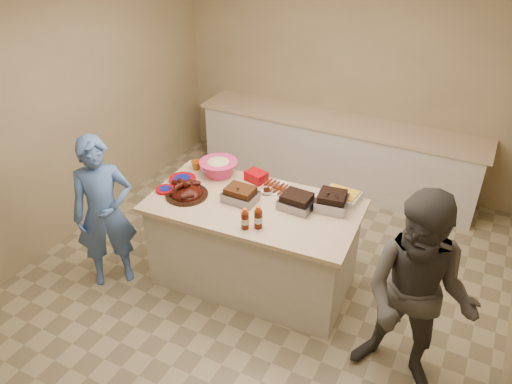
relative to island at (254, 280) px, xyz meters
The scene contains 20 objects.
room 0.07m from the island, 33.04° to the right, with size 4.50×5.00×2.70m, color tan, non-canonical shape.
back_counter 2.21m from the island, 88.36° to the left, with size 3.60×0.64×0.90m, color beige, non-canonical shape.
island is the anchor object (origin of this frame).
rib_platter 1.11m from the island, 166.08° to the right, with size 0.40×0.40×0.16m, color #380C06, non-canonical shape.
pulled_pork_tray 0.92m from the island, behind, with size 0.30×0.23×0.09m, color #47230F.
brisket_tray 0.99m from the island, 17.59° to the left, with size 0.29×0.25×0.09m, color black.
roasting_pan 1.15m from the island, 21.21° to the left, with size 0.27×0.27×0.11m, color gray.
coleslaw_bowl 1.11m from the island, 150.43° to the left, with size 0.38×0.38×0.26m, color #CD2B64, non-canonical shape.
sausage_plate 0.97m from the island, 78.87° to the left, with size 0.28×0.28×0.05m, color silver.
mac_cheese_dish 1.22m from the island, 33.05° to the left, with size 0.31×0.23×0.08m, color yellow.
bbq_bottle_a 0.98m from the island, 73.25° to the right, with size 0.07×0.07×0.20m, color #421406.
bbq_bottle_b 0.98m from the island, 56.24° to the right, with size 0.07×0.07×0.21m, color #421406.
mustard_bottle 0.92m from the island, 157.34° to the left, with size 0.04×0.04×0.11m, color #E4A000.
sauce_bowl 0.94m from the island, 84.37° to the left, with size 0.13×0.04×0.13m, color silver.
plate_stack_large 1.22m from the island, behind, with size 0.26×0.26×0.03m, color #8E040A.
plate_stack_small 1.26m from the island, 168.21° to the right, with size 0.18×0.18×0.02m, color #8E040A.
plastic_cup 1.26m from the island, 159.09° to the left, with size 0.10×0.09×0.10m, color #9F5110.
basket_stack 1.00m from the island, 113.73° to the left, with size 0.20×0.15×0.10m, color #8E040A.
guest_blue 1.39m from the island, 154.83° to the right, with size 0.56×1.55×0.37m, color #476CB7.
guest_gray 1.65m from the island, 17.43° to the right, with size 0.83×1.71×0.65m, color #484640.
Camera 1 is at (1.69, -3.32, 3.37)m, focal length 35.00 mm.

